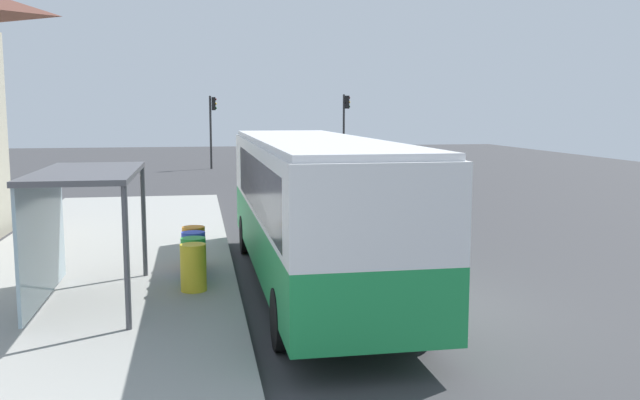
{
  "coord_description": "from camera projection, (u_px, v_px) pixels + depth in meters",
  "views": [
    {
      "loc": [
        -4.06,
        -12.61,
        3.79
      ],
      "look_at": [
        -1.0,
        4.61,
        1.5
      ],
      "focal_mm": 38.67,
      "sensor_mm": 36.0,
      "label": 1
    }
  ],
  "objects": [
    {
      "name": "lane_stripe_seg_1",
      "position": [
        441.0,
        319.0,
        12.58
      ],
      "size": [
        0.16,
        2.2,
        0.01
      ],
      "primitive_type": "cube",
      "color": "silver",
      "rests_on": "ground"
    },
    {
      "name": "bus",
      "position": [
        312.0,
        203.0,
        14.56
      ],
      "size": [
        2.59,
        11.02,
        3.21
      ],
      "color": "#1E8C47",
      "rests_on": "ground"
    },
    {
      "name": "lane_stripe_seg_5",
      "position": [
        292.0,
        192.0,
        32.1
      ],
      "size": [
        0.16,
        2.2,
        0.01
      ],
      "primitive_type": "cube",
      "color": "silver",
      "rests_on": "ground"
    },
    {
      "name": "sidewalk_platform",
      "position": [
        87.0,
        289.0,
        14.34
      ],
      "size": [
        6.2,
        30.0,
        0.18
      ],
      "primitive_type": "cube",
      "color": "#999993",
      "rests_on": "ground"
    },
    {
      "name": "traffic_light_near_side",
      "position": [
        345.0,
        119.0,
        44.98
      ],
      "size": [
        0.49,
        0.28,
        4.79
      ],
      "color": "#2D2D2D",
      "rests_on": "ground"
    },
    {
      "name": "bus_shelter",
      "position": [
        71.0,
        202.0,
        12.82
      ],
      "size": [
        1.8,
        4.0,
        2.5
      ],
      "color": "#4C4C51",
      "rests_on": "sidewalk_platform"
    },
    {
      "name": "ground_plane",
      "position": [
        303.0,
        207.0,
        27.18
      ],
      "size": [
        56.0,
        92.0,
        0.04
      ],
      "primitive_type": "cube",
      "color": "#38383A"
    },
    {
      "name": "lane_stripe_seg_7",
      "position": [
        270.0,
        173.0,
        41.86
      ],
      "size": [
        0.16,
        2.2,
        0.01
      ],
      "primitive_type": "cube",
      "color": "silver",
      "rests_on": "ground"
    },
    {
      "name": "traffic_light_far_side",
      "position": [
        212.0,
        120.0,
        44.27
      ],
      "size": [
        0.49,
        0.28,
        4.69
      ],
      "color": "#2D2D2D",
      "rests_on": "ground"
    },
    {
      "name": "recycling_bin_green",
      "position": [
        194.0,
        260.0,
        14.49
      ],
      "size": [
        0.52,
        0.52,
        0.95
      ],
      "primitive_type": "cylinder",
      "color": "green",
      "rests_on": "sidewalk_platform"
    },
    {
      "name": "lane_stripe_seg_3",
      "position": [
        334.0,
        227.0,
        22.34
      ],
      "size": [
        0.16,
        2.2,
        0.01
      ],
      "primitive_type": "cube",
      "color": "silver",
      "rests_on": "ground"
    },
    {
      "name": "recycling_bin_orange",
      "position": [
        194.0,
        247.0,
        15.86
      ],
      "size": [
        0.52,
        0.52,
        0.95
      ],
      "primitive_type": "cylinder",
      "color": "orange",
      "rests_on": "sidewalk_platform"
    },
    {
      "name": "recycling_bin_blue",
      "position": [
        194.0,
        253.0,
        15.17
      ],
      "size": [
        0.52,
        0.52,
        0.95
      ],
      "primitive_type": "cylinder",
      "color": "blue",
      "rests_on": "sidewalk_platform"
    },
    {
      "name": "lane_stripe_seg_4",
      "position": [
        310.0,
        206.0,
        27.22
      ],
      "size": [
        0.16,
        2.2,
        0.01
      ],
      "primitive_type": "cube",
      "color": "silver",
      "rests_on": "ground"
    },
    {
      "name": "white_van",
      "position": [
        312.0,
        154.0,
        38.2
      ],
      "size": [
        2.21,
        5.28,
        2.3
      ],
      "color": "black",
      "rests_on": "ground"
    },
    {
      "name": "lane_stripe_seg_6",
      "position": [
        280.0,
        181.0,
        36.98
      ],
      "size": [
        0.16,
        2.2,
        0.01
      ],
      "primitive_type": "cube",
      "color": "silver",
      "rests_on": "ground"
    },
    {
      "name": "recycling_bin_yellow",
      "position": [
        193.0,
        267.0,
        13.81
      ],
      "size": [
        0.52,
        0.52,
        0.95
      ],
      "primitive_type": "cylinder",
      "color": "yellow",
      "rests_on": "sidewalk_platform"
    },
    {
      "name": "lane_stripe_seg_2",
      "position": [
        373.0,
        260.0,
        17.46
      ],
      "size": [
        0.16,
        2.2,
        0.01
      ],
      "primitive_type": "cube",
      "color": "silver",
      "rests_on": "ground"
    },
    {
      "name": "sedan_near",
      "position": [
        291.0,
        154.0,
        47.45
      ],
      "size": [
        1.89,
        4.42,
        1.52
      ],
      "color": "black",
      "rests_on": "ground"
    }
  ]
}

